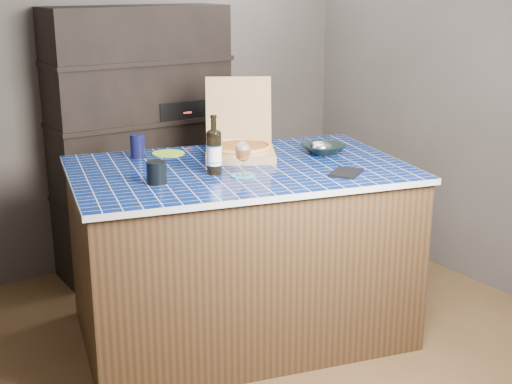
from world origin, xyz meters
TOP-DOWN VIEW (x-y plane):
  - room at (0.00, 0.00)m, footprint 3.50×3.50m
  - shelving_unit at (0.00, 1.53)m, footprint 1.20×0.41m
  - kitchen_island at (0.03, 0.32)m, footprint 2.02×1.54m
  - pizza_box at (0.16, 0.52)m, footprint 0.57×0.60m
  - mead_bottle at (-0.16, 0.27)m, footprint 0.08×0.08m
  - teal_trivet at (-0.06, 0.15)m, footprint 0.13×0.13m
  - wine_glass at (-0.06, 0.15)m, footprint 0.08×0.08m
  - tumbler at (-0.49, 0.27)m, footprint 0.10×0.10m
  - dvd_case at (0.41, -0.11)m, footprint 0.24×0.22m
  - bowl at (0.60, 0.31)m, footprint 0.25×0.25m
  - foil_contents at (0.60, 0.31)m, footprint 0.11×0.09m
  - white_jar at (0.58, 0.32)m, footprint 0.07×0.07m
  - navy_cup at (-0.34, 0.81)m, footprint 0.08×0.08m
  - green_trivet at (-0.16, 0.80)m, footprint 0.19×0.19m

SIDE VIEW (x-z plane):
  - kitchen_island at x=0.03m, z-range 0.00..0.99m
  - shelving_unit at x=0.00m, z-range 0.00..1.80m
  - teal_trivet at x=-0.06m, z-range 0.99..0.99m
  - green_trivet at x=-0.16m, z-range 0.99..0.99m
  - dvd_case at x=0.41m, z-range 0.99..1.00m
  - bowl at x=0.60m, z-range 0.99..1.05m
  - white_jar at x=0.58m, z-range 0.99..1.05m
  - foil_contents at x=0.60m, z-range 1.00..1.05m
  - tumbler at x=-0.49m, z-range 0.99..1.10m
  - pizza_box at x=0.16m, z-range 0.84..1.26m
  - navy_cup at x=-0.34m, z-range 0.99..1.12m
  - mead_bottle at x=-0.16m, z-range 0.95..1.26m
  - wine_glass at x=-0.06m, z-range 1.03..1.21m
  - room at x=0.00m, z-range -0.50..3.00m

